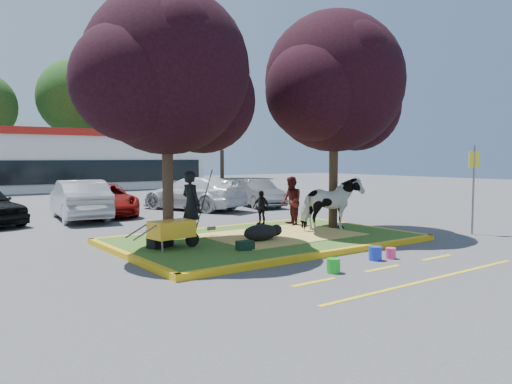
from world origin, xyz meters
TOP-DOWN VIEW (x-y plane):
  - ground at (0.00, 0.00)m, footprint 90.00×90.00m
  - median_island at (0.00, 0.00)m, footprint 8.00×5.00m
  - curb_near at (0.00, -2.58)m, footprint 8.30×0.16m
  - curb_far at (0.00, 2.58)m, footprint 8.30×0.16m
  - curb_left at (-4.08, 0.00)m, footprint 0.16×5.30m
  - curb_right at (4.08, 0.00)m, footprint 0.16×5.30m
  - straw_bedding at (0.60, 0.00)m, footprint 4.20×3.00m
  - tree_purple_left at (-2.78, 0.38)m, footprint 5.06×4.20m
  - tree_purple_right at (2.92, 0.18)m, footprint 5.30×4.40m
  - fire_lane_stripe_a at (-2.00, -4.20)m, footprint 1.10×0.12m
  - fire_lane_stripe_b at (0.00, -4.20)m, footprint 1.10×0.12m
  - fire_lane_stripe_c at (2.00, -4.20)m, footprint 1.10×0.12m
  - fire_lane_long at (0.00, -5.40)m, footprint 6.00×0.10m
  - retail_building at (2.00, 27.98)m, footprint 20.40×8.40m
  - treeline at (1.23, 37.61)m, footprint 46.58×7.80m
  - cow at (2.35, -0.26)m, footprint 2.06×1.20m
  - calf at (-0.51, -0.49)m, footprint 1.10×0.70m
  - handler at (-1.80, 1.01)m, footprint 0.55×0.75m
  - visitor_a at (2.14, 1.37)m, footprint 0.85×0.95m
  - visitor_b at (1.40, 2.05)m, footprint 0.45×0.73m
  - wheelbarrow at (-2.99, -0.19)m, footprint 1.87×0.75m
  - gear_bag_dark at (-3.13, 0.22)m, footprint 0.66×0.48m
  - gear_bag_green at (-1.60, -1.32)m, footprint 0.46×0.35m
  - sign_post at (6.08, -2.70)m, footprint 0.37×0.17m
  - bucket_green at (-1.14, -3.86)m, footprint 0.35×0.35m
  - bucket_pink at (1.01, -3.62)m, footprint 0.30×0.30m
  - bucket_blue at (0.56, -3.53)m, footprint 0.38×0.38m
  - car_silver at (-2.67, 8.27)m, footprint 2.17×4.82m
  - car_red at (-1.39, 9.12)m, footprint 3.01×5.01m
  - car_white at (2.64, 8.83)m, footprint 3.81×5.59m
  - car_grey at (5.84, 8.35)m, footprint 2.14×4.17m

SIDE VIEW (x-z plane):
  - ground at x=0.00m, z-range 0.00..0.00m
  - fire_lane_stripe_a at x=-2.00m, z-range 0.00..0.01m
  - fire_lane_stripe_b at x=0.00m, z-range 0.00..0.01m
  - fire_lane_stripe_c at x=2.00m, z-range 0.00..0.01m
  - fire_lane_long at x=0.00m, z-range 0.00..0.01m
  - median_island at x=0.00m, z-range 0.00..0.15m
  - curb_near at x=0.00m, z-range 0.00..0.15m
  - curb_far at x=0.00m, z-range 0.00..0.15m
  - curb_left at x=-4.08m, z-range 0.00..0.15m
  - curb_right at x=4.08m, z-range 0.00..0.15m
  - bucket_pink at x=1.01m, z-range 0.00..0.26m
  - bucket_green at x=-1.14m, z-range 0.00..0.30m
  - straw_bedding at x=0.60m, z-range 0.15..0.16m
  - bucket_blue at x=0.56m, z-range 0.00..0.32m
  - gear_bag_green at x=-1.60m, z-range 0.15..0.37m
  - gear_bag_dark at x=-3.13m, z-range 0.15..0.45m
  - calf at x=-0.51m, z-range 0.15..0.60m
  - wheelbarrow at x=-2.99m, z-range 0.28..0.99m
  - car_red at x=-1.39m, z-range 0.00..1.30m
  - car_grey at x=5.84m, z-range 0.00..1.31m
  - visitor_b at x=1.40m, z-range 0.15..1.31m
  - car_white at x=2.64m, z-range 0.00..1.50m
  - car_silver at x=-2.67m, z-range 0.00..1.53m
  - visitor_a at x=2.14m, z-range 0.15..1.77m
  - cow at x=2.35m, z-range 0.15..1.79m
  - handler at x=-1.80m, z-range 0.15..2.03m
  - sign_post at x=6.08m, z-range 0.35..3.11m
  - retail_building at x=2.00m, z-range 0.05..4.45m
  - tree_purple_left at x=-2.78m, z-range 1.10..7.61m
  - tree_purple_right at x=2.92m, z-range 1.15..7.97m
  - treeline at x=1.23m, z-range 0.42..15.05m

